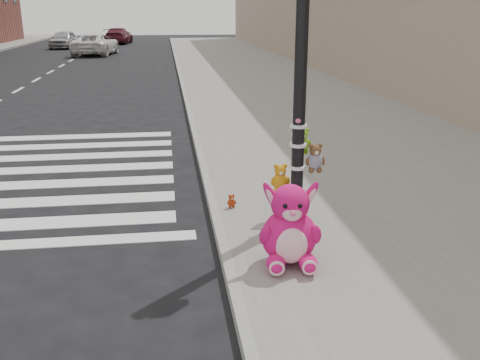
{
  "coord_description": "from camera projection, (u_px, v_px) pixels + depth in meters",
  "views": [
    {
      "loc": [
        0.94,
        -4.75,
        2.86
      ],
      "look_at": [
        1.84,
        1.79,
        0.75
      ],
      "focal_mm": 40.0,
      "sensor_mm": 36.0,
      "label": 1
    }
  ],
  "objects": [
    {
      "name": "car_silver_deep",
      "position": [
        64.0,
        39.0,
        40.47
      ],
      "size": [
        1.86,
        4.01,
        1.33
      ],
      "primitive_type": "imported",
      "rotation": [
        0.0,
        0.0,
        -0.07
      ],
      "color": "#ABABB0",
      "rests_on": "ground"
    },
    {
      "name": "car_white_near",
      "position": [
        96.0,
        44.0,
        34.66
      ],
      "size": [
        2.83,
        5.13,
        1.36
      ],
      "primitive_type": "imported",
      "rotation": [
        0.0,
        0.0,
        3.02
      ],
      "color": "white",
      "rests_on": "ground"
    },
    {
      "name": "curb_edge",
      "position": [
        190.0,
        114.0,
        14.84
      ],
      "size": [
        0.12,
        80.0,
        0.15
      ],
      "primitive_type": "cube",
      "color": "gray",
      "rests_on": "ground"
    },
    {
      "name": "car_maroon_near",
      "position": [
        119.0,
        36.0,
        45.92
      ],
      "size": [
        2.31,
        4.77,
        1.34
      ],
      "primitive_type": "imported",
      "rotation": [
        0.0,
        0.0,
        3.04
      ],
      "color": "#591925",
      "rests_on": "ground"
    },
    {
      "name": "red_teddy",
      "position": [
        231.0,
        201.0,
        7.65
      ],
      "size": [
        0.15,
        0.11,
        0.2
      ],
      "primitive_type": null,
      "rotation": [
        0.0,
        0.0,
        0.14
      ],
      "color": "#A33010",
      "rests_on": "sidewalk_near"
    },
    {
      "name": "signal_pole",
      "position": [
        300.0,
        98.0,
        6.73
      ],
      "size": [
        0.69,
        0.48,
        4.0
      ],
      "color": "black",
      "rests_on": "sidewalk_near"
    },
    {
      "name": "ground",
      "position": [
        79.0,
        316.0,
        5.23
      ],
      "size": [
        120.0,
        120.0,
        0.0
      ],
      "primitive_type": "plane",
      "color": "black",
      "rests_on": "ground"
    },
    {
      "name": "pink_bunny",
      "position": [
        290.0,
        230.0,
        5.89
      ],
      "size": [
        0.69,
        0.75,
        0.97
      ],
      "rotation": [
        0.0,
        0.0,
        -0.09
      ],
      "color": "#DA126E",
      "rests_on": "sidewalk_near"
    },
    {
      "name": "sidewalk_near",
      "position": [
        310.0,
        111.0,
        15.29
      ],
      "size": [
        7.0,
        80.0,
        0.14
      ],
      "primitive_type": "cube",
      "color": "slate",
      "rests_on": "ground"
    }
  ]
}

